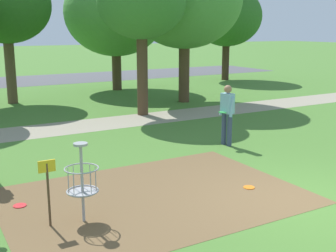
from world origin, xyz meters
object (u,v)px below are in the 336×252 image
at_px(disc_golf_basket, 78,180).
at_px(player_foreground_watching, 227,112).
at_px(tree_near_left, 115,13).
at_px(tree_mid_center, 141,2).
at_px(tree_far_left, 5,6).
at_px(frisbee_by_tee, 20,206).
at_px(frisbee_far_left, 249,187).
at_px(tree_near_right, 227,17).

bearing_deg(disc_golf_basket, player_foreground_watching, 27.87).
xyz_separation_m(tree_near_left, tree_mid_center, (-1.90, -6.87, 0.15)).
distance_m(player_foreground_watching, tree_far_left, 11.54).
height_order(frisbee_by_tee, tree_near_left, tree_near_left).
height_order(player_foreground_watching, frisbee_far_left, player_foreground_watching).
bearing_deg(player_foreground_watching, frisbee_by_tee, -165.35).
xyz_separation_m(player_foreground_watching, frisbee_far_left, (-1.67, -2.96, -0.96)).
bearing_deg(frisbee_far_left, tree_near_right, 54.27).
bearing_deg(disc_golf_basket, frisbee_far_left, -3.14).
bearing_deg(tree_far_left, frisbee_by_tee, -100.11).
bearing_deg(tree_far_left, tree_near_right, 10.32).
bearing_deg(frisbee_far_left, player_foreground_watching, 60.64).
bearing_deg(tree_near_left, player_foreground_watching, -98.73).
xyz_separation_m(frisbee_by_tee, tree_near_right, (15.72, 14.43, 3.94)).
relative_size(tree_near_right, tree_mid_center, 1.04).
bearing_deg(frisbee_by_tee, disc_golf_basket, -57.43).
xyz_separation_m(tree_mid_center, tree_far_left, (-3.82, 5.21, 0.00)).
relative_size(tree_near_left, tree_near_right, 1.08).
xyz_separation_m(frisbee_far_left, tree_near_left, (3.52, 15.01, 4.02)).
relative_size(frisbee_by_tee, tree_near_right, 0.04).
bearing_deg(disc_golf_basket, tree_mid_center, 56.86).
height_order(tree_near_right, tree_mid_center, tree_near_right).
bearing_deg(tree_near_right, frisbee_far_left, -125.73).
distance_m(disc_golf_basket, tree_near_left, 16.74).
relative_size(frisbee_far_left, tree_near_right, 0.04).
relative_size(player_foreground_watching, tree_near_left, 0.27).
relative_size(player_foreground_watching, tree_far_left, 0.29).
height_order(disc_golf_basket, frisbee_far_left, disc_golf_basket).
xyz_separation_m(frisbee_far_left, tree_far_left, (-2.20, 13.35, 4.17)).
height_order(player_foreground_watching, frisbee_by_tee, player_foreground_watching).
bearing_deg(frisbee_far_left, tree_near_left, 76.82).
relative_size(frisbee_far_left, tree_near_left, 0.04).
relative_size(tree_near_left, tree_mid_center, 1.12).
bearing_deg(tree_near_left, tree_near_right, 5.93).
distance_m(tree_near_left, tree_mid_center, 7.13).
distance_m(player_foreground_watching, tree_near_left, 12.57).
bearing_deg(tree_far_left, disc_golf_basket, -95.92).
distance_m(tree_near_right, tree_far_left, 13.81).
xyz_separation_m(disc_golf_basket, player_foreground_watching, (5.23, 2.77, 0.21)).
relative_size(tree_near_left, tree_far_left, 1.08).
xyz_separation_m(tree_near_right, tree_far_left, (-13.59, -2.47, 0.23)).
xyz_separation_m(disc_golf_basket, tree_far_left, (1.37, 13.15, 3.42)).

